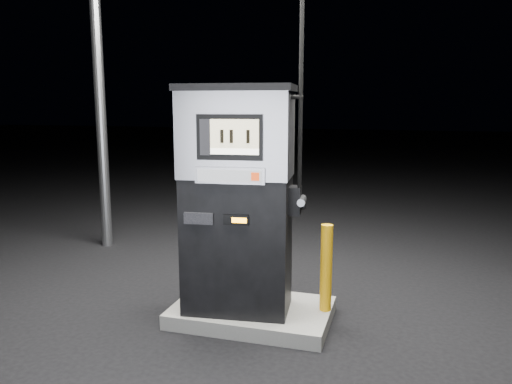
# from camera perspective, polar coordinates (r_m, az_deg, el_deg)

# --- Properties ---
(ground) EXTENTS (80.00, 80.00, 0.00)m
(ground) POSITION_cam_1_polar(r_m,az_deg,el_deg) (5.34, -0.45, -14.35)
(ground) COLOR black
(ground) RESTS_ON ground
(pump_island) EXTENTS (1.60, 1.00, 0.15)m
(pump_island) POSITION_cam_1_polar(r_m,az_deg,el_deg) (5.31, -0.45, -13.61)
(pump_island) COLOR slate
(pump_island) RESTS_ON ground
(fuel_dispenser) EXTENTS (1.26, 0.78, 4.63)m
(fuel_dispenser) POSITION_cam_1_polar(r_m,az_deg,el_deg) (4.89, -2.11, -0.67)
(fuel_dispenser) COLOR black
(fuel_dispenser) RESTS_ON pump_island
(bollard_left) EXTENTS (0.13, 0.13, 0.83)m
(bollard_left) POSITION_cam_1_polar(r_m,az_deg,el_deg) (5.48, -7.58, -7.45)
(bollard_left) COLOR #F8AB0D
(bollard_left) RESTS_ON pump_island
(bollard_right) EXTENTS (0.13, 0.13, 0.88)m
(bollard_right) POSITION_cam_1_polar(r_m,az_deg,el_deg) (5.07, 8.03, -8.59)
(bollard_right) COLOR #F8AB0D
(bollard_right) RESTS_ON pump_island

